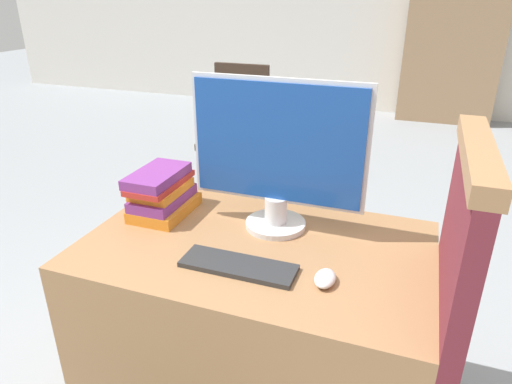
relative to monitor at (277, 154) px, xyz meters
The scene contains 8 objects.
desk 0.65m from the monitor, 100.54° to the right, with size 1.14×0.73×0.73m.
carrel_divider 0.74m from the monitor, 21.01° to the right, with size 0.07×0.56×1.17m.
monitor is the anchor object (origin of this frame).
keyboard 0.39m from the monitor, 95.00° to the right, with size 0.35×0.12×0.02m.
mouse 0.45m from the monitor, 49.63° to the right, with size 0.06×0.10×0.03m.
book_stack 0.48m from the monitor, behind, with size 0.18×0.27×0.17m.
far_chair 2.10m from the monitor, 116.17° to the left, with size 0.44×0.44×0.99m.
bookshelf_far 4.71m from the monitor, 81.63° to the left, with size 1.08×0.32×1.87m.
Camera 1 is at (0.45, -0.87, 1.51)m, focal length 32.00 mm.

